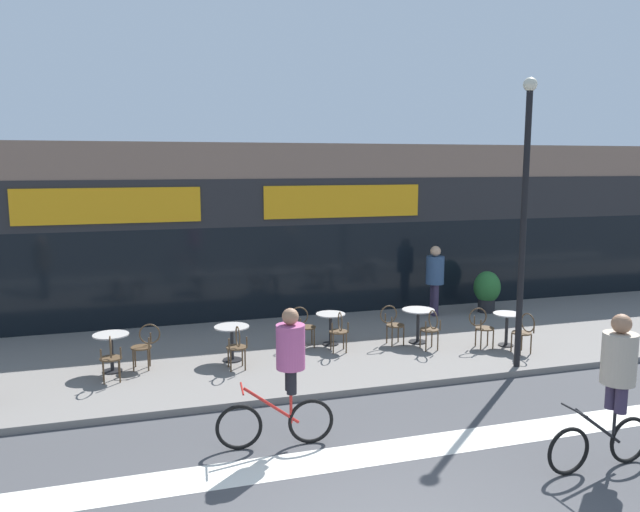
# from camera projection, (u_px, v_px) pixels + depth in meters

# --- Properties ---
(sidewalk_slab) EXTENTS (40.00, 5.50, 0.12)m
(sidewalk_slab) POSITION_uv_depth(u_px,v_px,m) (256.00, 354.00, 13.36)
(sidewalk_slab) COLOR slate
(sidewalk_slab) RESTS_ON ground
(storefront_facade) EXTENTS (40.00, 4.06, 4.62)m
(storefront_facade) POSITION_uv_depth(u_px,v_px,m) (222.00, 228.00, 17.48)
(storefront_facade) COLOR #7F6656
(storefront_facade) RESTS_ON ground
(bike_lane_stripe) EXTENTS (36.00, 0.70, 0.01)m
(bike_lane_stripe) POSITION_uv_depth(u_px,v_px,m) (325.00, 461.00, 8.70)
(bike_lane_stripe) COLOR silver
(bike_lane_stripe) RESTS_ON ground
(bistro_table_0) EXTENTS (0.68, 0.68, 0.75)m
(bistro_table_0) POSITION_uv_depth(u_px,v_px,m) (111.00, 345.00, 11.97)
(bistro_table_0) COLOR black
(bistro_table_0) RESTS_ON sidewalk_slab
(bistro_table_1) EXTENTS (0.71, 0.71, 0.72)m
(bistro_table_1) POSITION_uv_depth(u_px,v_px,m) (232.00, 336.00, 12.66)
(bistro_table_1) COLOR black
(bistro_table_1) RESTS_ON sidewalk_slab
(bistro_table_2) EXTENTS (0.65, 0.65, 0.70)m
(bistro_table_2) POSITION_uv_depth(u_px,v_px,m) (331.00, 323.00, 13.79)
(bistro_table_2) COLOR black
(bistro_table_2) RESTS_ON sidewalk_slab
(bistro_table_3) EXTENTS (0.72, 0.72, 0.76)m
(bistro_table_3) POSITION_uv_depth(u_px,v_px,m) (418.00, 319.00, 13.94)
(bistro_table_3) COLOR black
(bistro_table_3) RESTS_ON sidewalk_slab
(bistro_table_4) EXTENTS (0.61, 0.61, 0.73)m
(bistro_table_4) POSITION_uv_depth(u_px,v_px,m) (507.00, 323.00, 13.70)
(bistro_table_4) COLOR black
(bistro_table_4) RESTS_ON sidewalk_slab
(cafe_chair_0_near) EXTENTS (0.43, 0.59, 0.90)m
(cafe_chair_0_near) POSITION_uv_depth(u_px,v_px,m) (111.00, 355.00, 11.39)
(cafe_chair_0_near) COLOR #4C3823
(cafe_chair_0_near) RESTS_ON sidewalk_slab
(cafe_chair_0_side) EXTENTS (0.60, 0.45, 0.90)m
(cafe_chair_0_side) POSITION_uv_depth(u_px,v_px,m) (145.00, 343.00, 12.15)
(cafe_chair_0_side) COLOR #4C3823
(cafe_chair_0_side) RESTS_ON sidewalk_slab
(cafe_chair_1_near) EXTENTS (0.41, 0.58, 0.90)m
(cafe_chair_1_near) POSITION_uv_depth(u_px,v_px,m) (237.00, 344.00, 12.07)
(cafe_chair_1_near) COLOR #4C3823
(cafe_chair_1_near) RESTS_ON sidewalk_slab
(cafe_chair_2_near) EXTENTS (0.45, 0.60, 0.90)m
(cafe_chair_2_near) POSITION_uv_depth(u_px,v_px,m) (339.00, 329.00, 13.19)
(cafe_chair_2_near) COLOR #4C3823
(cafe_chair_2_near) RESTS_ON sidewalk_slab
(cafe_chair_2_side) EXTENTS (0.59, 0.44, 0.90)m
(cafe_chair_2_side) POSITION_uv_depth(u_px,v_px,m) (303.00, 324.00, 13.61)
(cafe_chair_2_side) COLOR #4C3823
(cafe_chair_2_side) RESTS_ON sidewalk_slab
(cafe_chair_3_near) EXTENTS (0.40, 0.57, 0.90)m
(cafe_chair_3_near) POSITION_uv_depth(u_px,v_px,m) (431.00, 327.00, 13.35)
(cafe_chair_3_near) COLOR #4C3823
(cafe_chair_3_near) RESTS_ON sidewalk_slab
(cafe_chair_3_side) EXTENTS (0.58, 0.41, 0.90)m
(cafe_chair_3_side) POSITION_uv_depth(u_px,v_px,m) (392.00, 322.00, 13.76)
(cafe_chair_3_side) COLOR #4C3823
(cafe_chair_3_side) RESTS_ON sidewalk_slab
(cafe_chair_4_near) EXTENTS (0.44, 0.59, 0.90)m
(cafe_chair_4_near) POSITION_uv_depth(u_px,v_px,m) (524.00, 330.00, 13.11)
(cafe_chair_4_near) COLOR #4C3823
(cafe_chair_4_near) RESTS_ON sidewalk_slab
(cafe_chair_4_side) EXTENTS (0.60, 0.45, 0.90)m
(cafe_chair_4_side) POSITION_uv_depth(u_px,v_px,m) (482.00, 325.00, 13.52)
(cafe_chair_4_side) COLOR #4C3823
(cafe_chair_4_side) RESTS_ON sidewalk_slab
(planter_pot) EXTENTS (0.71, 0.71, 1.12)m
(planter_pot) POSITION_uv_depth(u_px,v_px,m) (487.00, 290.00, 16.80)
(planter_pot) COLOR #232326
(planter_pot) RESTS_ON sidewalk_slab
(lamp_post) EXTENTS (0.26, 0.26, 5.57)m
(lamp_post) POSITION_uv_depth(u_px,v_px,m) (524.00, 205.00, 11.89)
(lamp_post) COLOR black
(lamp_post) RESTS_ON sidewalk_slab
(cyclist_0) EXTENTS (1.73, 0.54, 2.06)m
(cyclist_0) POSITION_uv_depth(u_px,v_px,m) (286.00, 368.00, 9.00)
(cyclist_0) COLOR black
(cyclist_0) RESTS_ON ground
(cyclist_1) EXTENTS (1.70, 0.50, 2.14)m
(cyclist_1) POSITION_uv_depth(u_px,v_px,m) (615.00, 378.00, 8.35)
(cyclist_1) COLOR black
(cyclist_1) RESTS_ON ground
(pedestrian_near_end) EXTENTS (0.52, 0.52, 1.85)m
(pedestrian_near_end) POSITION_uv_depth(u_px,v_px,m) (435.00, 274.00, 16.38)
(pedestrian_near_end) COLOR #382D47
(pedestrian_near_end) RESTS_ON sidewalk_slab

